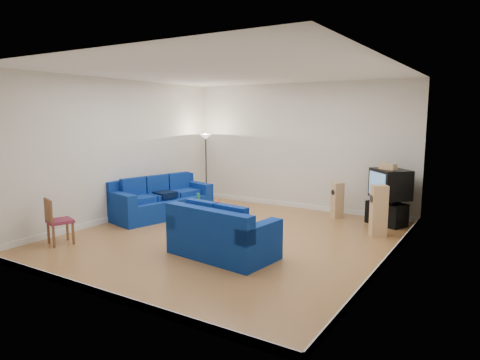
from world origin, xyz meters
The scene contains 16 objects.
room centered at (0.00, 0.00, 1.54)m, with size 6.01×6.51×3.21m.
sofa_three_seat centered at (-2.39, 0.63, 0.34)m, with size 1.55×2.54×0.92m.
sofa_loveseat centered at (0.51, -1.03, 0.34)m, with size 1.88×1.19×0.89m.
coffee_table centered at (-1.03, 0.58, 0.35)m, with size 1.17×0.70×0.40m.
bottle centered at (-1.23, 0.61, 0.54)m, with size 0.06×0.06×0.28m, color #197233.
tissue_box centered at (-1.02, 0.56, 0.45)m, with size 0.24×0.13×0.10m, color green.
red_canister centered at (-0.74, 0.65, 0.47)m, with size 0.10×0.10×0.14m, color red.
remote centered at (-0.66, 0.46, 0.41)m, with size 0.17×0.05×0.02m, color black.
tv_stand centered at (2.39, 2.67, 0.25)m, with size 0.82×0.45×0.50m, color black.
av_receiver centered at (2.41, 2.69, 0.55)m, with size 0.41×0.33×0.09m, color black.
television centered at (2.43, 2.68, 0.92)m, with size 1.01×1.02×0.64m.
centre_speaker centered at (2.38, 2.61, 1.30)m, with size 0.37×0.15×0.13m, color tan.
speaker_left centered at (1.25, 2.70, 0.42)m, with size 0.30×0.31×0.84m.
speaker_right centered at (2.45, 1.70, 0.51)m, with size 0.38×0.36×1.02m.
floor_lamp centered at (-2.45, 2.57, 1.56)m, with size 0.32×0.32×1.88m.
dining_chair centered at (-2.47, -2.08, 0.49)m, with size 0.54×0.54×0.88m.
Camera 1 is at (4.50, -6.83, 2.40)m, focal length 32.00 mm.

